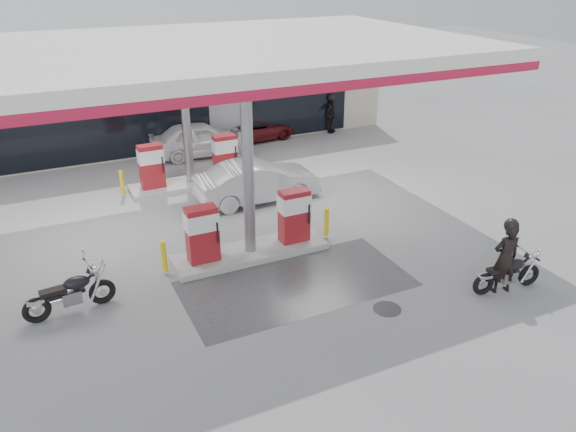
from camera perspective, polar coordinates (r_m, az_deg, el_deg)
name	(u,v)px	position (r m, az deg, el deg)	size (l,w,h in m)	color
ground	(279,288)	(14.78, -0.87, -7.36)	(90.00, 90.00, 0.00)	gray
wet_patch	(297,284)	(14.96, 0.88, -6.92)	(6.00, 3.00, 0.00)	#4C4C4F
drain_cover	(387,309)	(14.20, 10.04, -9.28)	(0.70, 0.70, 0.01)	#38383A
store_building	(140,91)	(28.40, -14.79, 12.22)	(22.00, 8.22, 4.00)	beige
canopy	(207,54)	(17.36, -8.19, 16.02)	(16.00, 10.02, 5.51)	silver
pump_island_near	(250,233)	(16.04, -3.88, -1.74)	(5.14, 1.30, 1.78)	#9E9E99
pump_island_far	(190,168)	(21.29, -9.96, 4.86)	(5.14, 1.30, 1.78)	#9E9E99
main_motorcycle	(508,274)	(15.57, 21.48, -5.51)	(2.02, 0.77, 1.04)	black
biker_main	(505,258)	(15.22, 21.21, -4.00)	(0.71, 0.46, 1.94)	black
parked_motorcycle	(71,294)	(14.59, -21.19, -7.43)	(2.20, 0.84, 1.13)	black
sedan_white	(201,139)	(24.58, -8.87, 7.75)	(1.75, 4.35, 1.48)	white
attendant	(236,149)	(22.78, -5.33, 6.84)	(0.82, 0.64, 1.70)	#535358
hatchback_silver	(257,181)	(19.68, -3.13, 3.52)	(1.52, 4.35, 1.43)	#ADAFB5
parked_car_right	(257,129)	(26.60, -3.17, 8.80)	(1.66, 3.60, 1.00)	#5B1417
biker_walking	(331,115)	(27.64, 4.37, 10.22)	(1.04, 0.43, 1.77)	black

